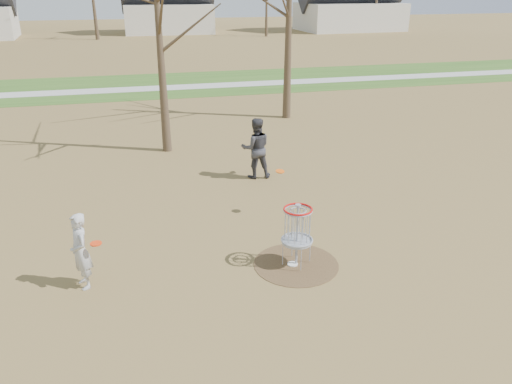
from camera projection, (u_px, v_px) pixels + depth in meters
ground at (296, 264)px, 10.55m from camera, size 160.00×160.00×0.00m
green_band at (184, 84)px, 29.33m from camera, size 160.00×8.00×0.01m
footpath at (186, 87)px, 28.43m from camera, size 160.00×1.50×0.01m
dirt_circle at (296, 264)px, 10.54m from camera, size 1.80×1.80×0.01m
player_standing at (80, 251)px, 9.50m from camera, size 0.54×0.66×1.54m
player_throwing at (256, 148)px, 14.93m from camera, size 0.95×0.76×1.84m
disc_grounded at (293, 264)px, 10.52m from camera, size 0.22×0.22×0.02m
discs_in_play at (205, 201)px, 10.94m from camera, size 4.53×2.59×0.24m
disc_golf_basket at (297, 226)px, 10.19m from camera, size 0.64×0.64×1.35m
houses_row at (189, 1)px, 57.15m from camera, size 56.51×10.01×7.26m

